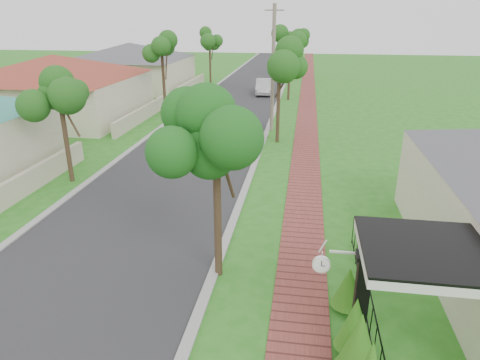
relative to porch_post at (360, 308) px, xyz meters
The scene contains 16 objects.
ground 4.79m from the porch_post, 167.60° to the left, with size 160.00×160.00×0.00m, color #28711A.
road 22.34m from the porch_post, 109.77° to the left, with size 7.00×120.00×0.02m, color #28282B.
kerb_right 21.39m from the porch_post, 100.52° to the left, with size 0.30×120.00×0.10m, color #9E9E99.
kerb_left 23.83m from the porch_post, 118.07° to the left, with size 0.30×120.00×0.10m, color #9E9E99.
sidewalk 21.07m from the porch_post, 93.54° to the left, with size 1.50×120.00×0.03m, color brown.
porch_post is the anchor object (origin of this frame).
picket_fence 1.21m from the porch_post, 70.71° to the left, with size 0.03×8.02×1.00m.
street_trees 29.02m from the porch_post, 104.93° to the left, with size 10.70×37.65×5.89m.
hedge_row 0.82m from the porch_post, 97.44° to the right, with size 0.88×4.38×2.20m.
far_house_red 28.70m from the porch_post, 132.91° to the left, with size 15.56×15.56×4.60m.
far_house_grey 40.09m from the porch_post, 119.15° to the left, with size 15.56×15.56×4.60m.
parked_car_red 18.97m from the porch_post, 107.01° to the left, with size 1.90×4.72×1.61m, color maroon.
parked_car_white 34.04m from the porch_post, 99.38° to the left, with size 1.50×4.29×1.41m, color silver.
near_tree 5.37m from the porch_post, 146.31° to the left, with size 1.98×1.98×5.08m.
utility_pole 20.42m from the porch_post, 100.40° to the left, with size 1.20×0.24×7.90m.
station_clock 1.26m from the porch_post, 155.06° to the left, with size 1.06×0.13×0.59m.
Camera 1 is at (3.09, -9.20, 7.26)m, focal length 32.00 mm.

